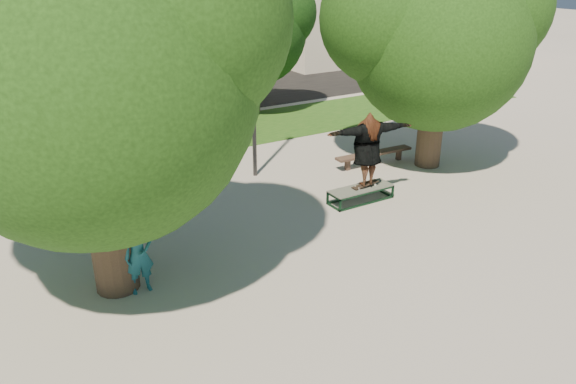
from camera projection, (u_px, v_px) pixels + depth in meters
ground at (323, 254)px, 12.29m from camera, size 120.00×120.00×0.00m
grass_strip at (196, 136)px, 20.24m from camera, size 30.00×4.00×0.02m
asphalt_strip at (118, 103)px, 24.88m from camera, size 40.00×8.00×0.01m
tree_left at (81, 60)px, 9.37m from camera, size 6.96×5.95×7.12m
tree_right at (436, 29)px, 15.95m from camera, size 6.24×5.33×6.51m
bg_tree_mid at (105, 18)px, 19.72m from camera, size 5.76×4.92×6.24m
bg_tree_right at (251, 25)px, 22.15m from camera, size 5.04×4.31×5.43m
lamppost at (253, 69)px, 15.47m from camera, size 0.25×0.15×6.11m
grind_box at (361, 194)px, 14.88m from camera, size 1.80×0.60×0.38m
skater_rig at (367, 149)px, 14.47m from camera, size 2.48×1.06×2.03m
bystander at (138, 255)px, 10.65m from camera, size 0.59×0.40×1.59m
bench at (374, 154)px, 17.41m from camera, size 2.69×0.49×0.41m
car_dark at (72, 102)px, 21.65m from camera, size 1.73×4.89×1.61m
car_grey at (82, 104)px, 21.79m from camera, size 2.93×5.40×1.44m
car_silver_b at (155, 88)px, 24.47m from camera, size 2.24×4.95×1.41m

